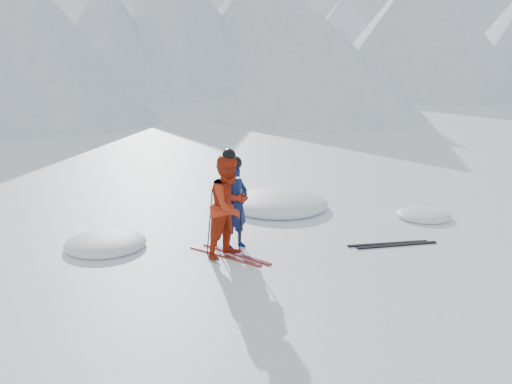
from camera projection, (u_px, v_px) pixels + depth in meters
name	position (u px, v px, depth m)	size (l,w,h in m)	color
ground	(350.00, 239.00, 11.20)	(160.00, 160.00, 0.00)	white
mountain_range	(144.00, 19.00, 42.72)	(106.15, 62.94, 15.53)	#B2BCD1
skier_blue	(236.00, 206.00, 10.47)	(0.63, 0.41, 1.72)	#0C184D
skier_red	(230.00, 206.00, 10.01)	(0.94, 0.73, 1.94)	#AD260D
pole_blue_left	(219.00, 220.00, 10.54)	(0.02, 0.02, 1.15)	black
pole_blue_right	(242.00, 215.00, 10.87)	(0.02, 0.02, 1.15)	black
pole_red_left	(210.00, 222.00, 10.17)	(0.02, 0.02, 1.29)	black
pole_red_right	(241.00, 219.00, 10.34)	(0.02, 0.02, 1.29)	black
ski_worn_left	(224.00, 256.00, 10.18)	(0.09, 1.70, 0.03)	black
ski_worn_right	(236.00, 254.00, 10.28)	(0.09, 1.70, 0.03)	black
ski_loose_a	(388.00, 244.00, 10.86)	(0.09, 1.70, 0.03)	black
ski_loose_b	(397.00, 245.00, 10.77)	(0.09, 1.70, 0.03)	black
snow_lumps	(264.00, 215.00, 12.92)	(8.51, 4.17, 0.55)	white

